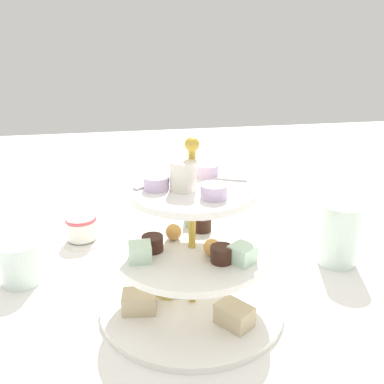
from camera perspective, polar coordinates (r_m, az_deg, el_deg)
name	(u,v)px	position (r m, az deg, el deg)	size (l,w,h in m)	color
ground_plane	(192,306)	(0.66, 0.00, -15.16)	(2.40, 2.40, 0.00)	white
tiered_serving_stand	(192,260)	(0.62, -0.06, -9.22)	(0.27, 0.27, 0.26)	white
water_glass_tall_right	(339,234)	(0.78, 19.26, -5.40)	(0.07, 0.07, 0.11)	silver
water_glass_short_left	(20,263)	(0.75, -22.21, -8.83)	(0.06, 0.06, 0.07)	silver
teacup_with_saucer	(82,229)	(0.86, -14.65, -4.91)	(0.09, 0.09, 0.05)	white
butter_knife_right	(193,214)	(0.95, 0.11, -2.95)	(0.17, 0.01, 0.00)	silver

